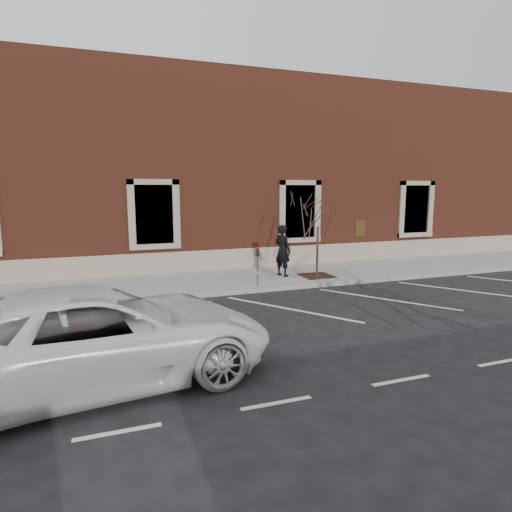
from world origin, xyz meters
name	(u,v)px	position (x,y,z in m)	size (l,w,h in m)	color
ground	(262,292)	(0.00, 0.00, 0.00)	(120.00, 120.00, 0.00)	#28282B
sidewalk_near	(245,279)	(0.00, 1.75, 0.07)	(40.00, 3.50, 0.15)	#ABAAA1
curb_near	(263,290)	(0.00, -0.05, 0.07)	(40.00, 0.12, 0.15)	#9E9E99
parking_stripes	(290,309)	(0.00, -2.20, 0.00)	(28.00, 4.40, 0.01)	silver
building_civic	(206,175)	(0.00, 7.74, 4.00)	(40.00, 8.62, 8.00)	brown
man	(283,250)	(1.36, 1.47, 1.10)	(0.69, 0.46, 1.90)	black
parking_meter	(258,259)	(-0.06, 0.28, 1.06)	(0.12, 0.09, 1.30)	#595B60
tree_grate	(317,276)	(2.54, 1.00, 0.16)	(1.11, 1.11, 0.03)	#382112
sapling	(318,213)	(2.54, 1.00, 2.48)	(2.00, 2.00, 3.34)	#45362A
white_truck	(99,336)	(-5.00, -5.25, 0.85)	(2.81, 6.09, 1.69)	white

